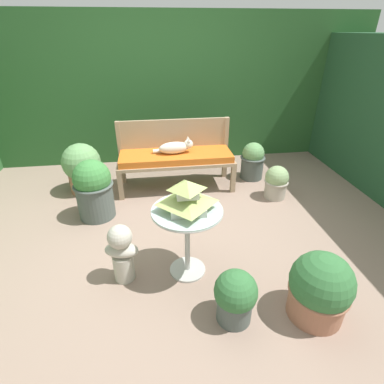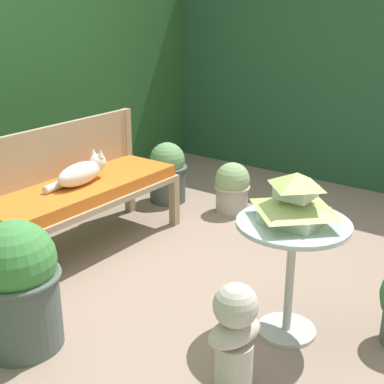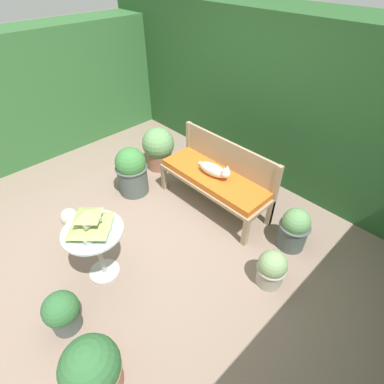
{
  "view_description": "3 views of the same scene",
  "coord_description": "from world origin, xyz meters",
  "px_view_note": "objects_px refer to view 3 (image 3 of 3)",
  "views": [
    {
      "loc": [
        -0.21,
        -2.7,
        1.9
      ],
      "look_at": [
        0.19,
        0.1,
        0.35
      ],
      "focal_mm": 28.0,
      "sensor_mm": 36.0,
      "label": 1
    },
    {
      "loc": [
        -2.22,
        -1.75,
        1.68
      ],
      "look_at": [
        0.22,
        0.06,
        0.58
      ],
      "focal_mm": 50.0,
      "sensor_mm": 36.0,
      "label": 2
    },
    {
      "loc": [
        2.06,
        -1.37,
        2.67
      ],
      "look_at": [
        0.22,
        0.4,
        0.58
      ],
      "focal_mm": 28.0,
      "sensor_mm": 36.0,
      "label": 3
    }
  ],
  "objects_px": {
    "potted_plant_hedge_corner": "(294,229)",
    "potted_plant_path_edge": "(272,269)",
    "pagoda_birdhouse": "(90,222)",
    "potted_plant_bench_right": "(62,312)",
    "garden_bench": "(214,180)",
    "cat": "(214,170)",
    "patio_table": "(95,241)",
    "garden_bust": "(73,227)",
    "potted_plant_table_near": "(132,171)",
    "potted_plant_bench_left": "(159,148)",
    "potted_plant_patio_mid": "(92,370)"
  },
  "relations": [
    {
      "from": "potted_plant_hedge_corner",
      "to": "potted_plant_path_edge",
      "type": "height_order",
      "value": "potted_plant_hedge_corner"
    },
    {
      "from": "pagoda_birdhouse",
      "to": "potted_plant_bench_right",
      "type": "relative_size",
      "value": 0.86
    },
    {
      "from": "garden_bench",
      "to": "cat",
      "type": "distance_m",
      "value": 0.16
    },
    {
      "from": "pagoda_birdhouse",
      "to": "potted_plant_hedge_corner",
      "type": "relative_size",
      "value": 0.7
    },
    {
      "from": "patio_table",
      "to": "garden_bust",
      "type": "xyz_separation_m",
      "value": [
        -0.55,
        -0.01,
        -0.21
      ]
    },
    {
      "from": "patio_table",
      "to": "garden_bust",
      "type": "relative_size",
      "value": 1.19
    },
    {
      "from": "garden_bench",
      "to": "potted_plant_table_near",
      "type": "xyz_separation_m",
      "value": [
        -0.96,
        -0.58,
        -0.07
      ]
    },
    {
      "from": "potted_plant_bench_left",
      "to": "potted_plant_patio_mid",
      "type": "bearing_deg",
      "value": -48.26
    },
    {
      "from": "garden_bust",
      "to": "potted_plant_hedge_corner",
      "type": "xyz_separation_m",
      "value": [
        1.69,
        1.76,
        -0.03
      ]
    },
    {
      "from": "garden_bench",
      "to": "cat",
      "type": "height_order",
      "value": "cat"
    },
    {
      "from": "potted_plant_patio_mid",
      "to": "potted_plant_bench_left",
      "type": "distance_m",
      "value": 3.04
    },
    {
      "from": "pagoda_birdhouse",
      "to": "potted_plant_bench_left",
      "type": "relative_size",
      "value": 0.57
    },
    {
      "from": "cat",
      "to": "potted_plant_bench_left",
      "type": "xyz_separation_m",
      "value": [
        -1.2,
        0.07,
        -0.24
      ]
    },
    {
      "from": "potted_plant_hedge_corner",
      "to": "potted_plant_path_edge",
      "type": "xyz_separation_m",
      "value": [
        0.12,
        -0.59,
        -0.05
      ]
    },
    {
      "from": "cat",
      "to": "garden_bust",
      "type": "distance_m",
      "value": 1.75
    },
    {
      "from": "potted_plant_patio_mid",
      "to": "garden_bust",
      "type": "bearing_deg",
      "value": 157.92
    },
    {
      "from": "cat",
      "to": "potted_plant_table_near",
      "type": "xyz_separation_m",
      "value": [
        -0.97,
        -0.58,
        -0.22
      ]
    },
    {
      "from": "potted_plant_table_near",
      "to": "potted_plant_bench_left",
      "type": "xyz_separation_m",
      "value": [
        -0.24,
        0.65,
        -0.02
      ]
    },
    {
      "from": "garden_bench",
      "to": "cat",
      "type": "relative_size",
      "value": 2.89
    },
    {
      "from": "cat",
      "to": "patio_table",
      "type": "bearing_deg",
      "value": -97.69
    },
    {
      "from": "garden_bust",
      "to": "potted_plant_path_edge",
      "type": "height_order",
      "value": "garden_bust"
    },
    {
      "from": "garden_bench",
      "to": "potted_plant_path_edge",
      "type": "bearing_deg",
      "value": -20.57
    },
    {
      "from": "potted_plant_bench_left",
      "to": "cat",
      "type": "bearing_deg",
      "value": -3.56
    },
    {
      "from": "cat",
      "to": "potted_plant_hedge_corner",
      "type": "height_order",
      "value": "cat"
    },
    {
      "from": "cat",
      "to": "potted_plant_bench_right",
      "type": "bearing_deg",
      "value": -89.87
    },
    {
      "from": "garden_bench",
      "to": "patio_table",
      "type": "distance_m",
      "value": 1.61
    },
    {
      "from": "potted_plant_bench_left",
      "to": "potted_plant_hedge_corner",
      "type": "bearing_deg",
      "value": 1.7
    },
    {
      "from": "potted_plant_patio_mid",
      "to": "potted_plant_table_near",
      "type": "relative_size",
      "value": 0.8
    },
    {
      "from": "pagoda_birdhouse",
      "to": "potted_plant_path_edge",
      "type": "bearing_deg",
      "value": 42.4
    },
    {
      "from": "patio_table",
      "to": "potted_plant_patio_mid",
      "type": "xyz_separation_m",
      "value": [
        0.88,
        -0.59,
        -0.24
      ]
    },
    {
      "from": "potted_plant_patio_mid",
      "to": "potted_plant_table_near",
      "type": "height_order",
      "value": "potted_plant_table_near"
    },
    {
      "from": "cat",
      "to": "potted_plant_bench_right",
      "type": "relative_size",
      "value": 1.2
    },
    {
      "from": "garden_bench",
      "to": "pagoda_birdhouse",
      "type": "height_order",
      "value": "pagoda_birdhouse"
    },
    {
      "from": "pagoda_birdhouse",
      "to": "potted_plant_path_edge",
      "type": "relative_size",
      "value": 0.87
    },
    {
      "from": "potted_plant_table_near",
      "to": "pagoda_birdhouse",
      "type": "bearing_deg",
      "value": -48.65
    },
    {
      "from": "potted_plant_bench_left",
      "to": "pagoda_birdhouse",
      "type": "bearing_deg",
      "value": -55.78
    },
    {
      "from": "potted_plant_bench_left",
      "to": "potted_plant_path_edge",
      "type": "relative_size",
      "value": 1.52
    },
    {
      "from": "potted_plant_path_edge",
      "to": "cat",
      "type": "bearing_deg",
      "value": 159.63
    },
    {
      "from": "garden_bust",
      "to": "potted_plant_bench_left",
      "type": "height_order",
      "value": "potted_plant_bench_left"
    },
    {
      "from": "potted_plant_path_edge",
      "to": "potted_plant_patio_mid",
      "type": "bearing_deg",
      "value": -102.43
    },
    {
      "from": "potted_plant_hedge_corner",
      "to": "potted_plant_bench_right",
      "type": "height_order",
      "value": "potted_plant_hedge_corner"
    },
    {
      "from": "potted_plant_hedge_corner",
      "to": "garden_bench",
      "type": "bearing_deg",
      "value": -172.85
    },
    {
      "from": "potted_plant_table_near",
      "to": "garden_bust",
      "type": "bearing_deg",
      "value": -70.88
    },
    {
      "from": "garden_bust",
      "to": "potted_plant_path_edge",
      "type": "bearing_deg",
      "value": 45.77
    },
    {
      "from": "potted_plant_patio_mid",
      "to": "potted_plant_table_near",
      "type": "distance_m",
      "value": 2.41
    },
    {
      "from": "potted_plant_patio_mid",
      "to": "potted_plant_bench_left",
      "type": "height_order",
      "value": "potted_plant_bench_left"
    },
    {
      "from": "patio_table",
      "to": "potted_plant_table_near",
      "type": "bearing_deg",
      "value": 131.35
    },
    {
      "from": "pagoda_birdhouse",
      "to": "potted_plant_patio_mid",
      "type": "xyz_separation_m",
      "value": [
        0.88,
        -0.59,
        -0.49
      ]
    },
    {
      "from": "patio_table",
      "to": "potted_plant_hedge_corner",
      "type": "relative_size",
      "value": 1.22
    },
    {
      "from": "garden_bench",
      "to": "patio_table",
      "type": "xyz_separation_m",
      "value": [
        -0.06,
        -1.61,
        0.08
      ]
    }
  ]
}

